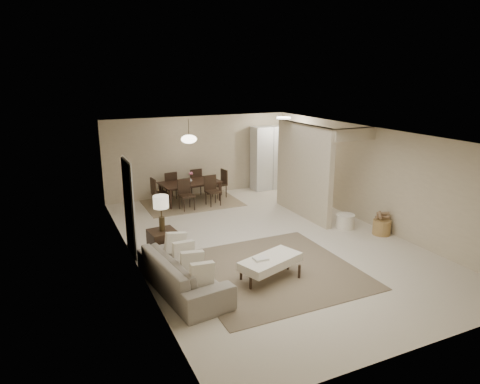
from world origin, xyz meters
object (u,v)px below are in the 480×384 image
sofa (183,273)px  ottoman_bench (270,262)px  side_table (163,244)px  round_pouf (345,221)px  dining_table (191,192)px  wicker_basket (382,227)px  pantry_cabinet (269,158)px

sofa → ottoman_bench: sofa is taller
side_table → round_pouf: (4.62, -0.19, -0.12)m
sofa → dining_table: sofa is taller
round_pouf → dining_table: size_ratio=0.26×
sofa → round_pouf: (4.67, 1.35, -0.15)m
round_pouf → wicker_basket: (0.53, -0.72, 0.00)m
wicker_basket → round_pouf: bearing=126.4°
sofa → wicker_basket: size_ratio=5.36×
pantry_cabinet → sofa: 7.41m
pantry_cabinet → round_pouf: pantry_cabinet is taller
side_table → pantry_cabinet: bearing=40.5°
dining_table → ottoman_bench: bearing=-98.9°
dining_table → round_pouf: bearing=-59.9°
round_pouf → dining_table: 4.73m
ottoman_bench → wicker_basket: size_ratio=3.18×
pantry_cabinet → wicker_basket: size_ratio=4.93×
ottoman_bench → side_table: size_ratio=2.27×
ottoman_bench → dining_table: (0.24, 5.45, -0.04)m
pantry_cabinet → sofa: bearing=-130.6°
sofa → ottoman_bench: (1.62, -0.30, 0.02)m
ottoman_bench → round_pouf: (3.05, 1.65, -0.18)m
ottoman_bench → side_table: 2.43m
round_pouf → wicker_basket: wicker_basket is taller
side_table → round_pouf: bearing=-2.4°
ottoman_bench → wicker_basket: ottoman_bench is taller
ottoman_bench → side_table: bearing=111.1°
pantry_cabinet → ottoman_bench: size_ratio=1.55×
dining_table → side_table: bearing=-123.1°
round_pouf → pantry_cabinet: bearing=88.3°
ottoman_bench → side_table: side_table is taller
wicker_basket → dining_table: (-3.34, 4.52, 0.13)m
pantry_cabinet → wicker_basket: pantry_cabinet is taller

